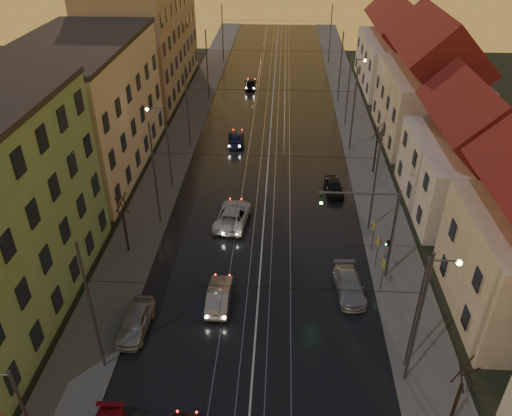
% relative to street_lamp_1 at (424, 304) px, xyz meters
% --- Properties ---
extents(road, '(16.00, 120.00, 0.04)m').
position_rel_street_lamp_1_xyz_m(road, '(-9.10, 30.00, -4.87)').
color(road, black).
rests_on(road, ground).
extents(sidewalk_left, '(4.00, 120.00, 0.15)m').
position_rel_street_lamp_1_xyz_m(sidewalk_left, '(-19.10, 30.00, -4.81)').
color(sidewalk_left, '#4C4C4C').
rests_on(sidewalk_left, ground).
extents(sidewalk_right, '(4.00, 120.00, 0.15)m').
position_rel_street_lamp_1_xyz_m(sidewalk_right, '(0.90, 30.00, -4.81)').
color(sidewalk_right, '#4C4C4C').
rests_on(sidewalk_right, ground).
extents(tram_rail_0, '(0.06, 120.00, 0.03)m').
position_rel_street_lamp_1_xyz_m(tram_rail_0, '(-11.30, 30.00, -4.83)').
color(tram_rail_0, gray).
rests_on(tram_rail_0, road).
extents(tram_rail_1, '(0.06, 120.00, 0.03)m').
position_rel_street_lamp_1_xyz_m(tram_rail_1, '(-9.87, 30.00, -4.83)').
color(tram_rail_1, gray).
rests_on(tram_rail_1, road).
extents(tram_rail_2, '(0.06, 120.00, 0.03)m').
position_rel_street_lamp_1_xyz_m(tram_rail_2, '(-8.33, 30.00, -4.83)').
color(tram_rail_2, gray).
rests_on(tram_rail_2, road).
extents(tram_rail_3, '(0.06, 120.00, 0.03)m').
position_rel_street_lamp_1_xyz_m(tram_rail_3, '(-6.90, 30.00, -4.83)').
color(tram_rail_3, gray).
rests_on(tram_rail_3, road).
extents(apartment_left_2, '(10.00, 20.00, 12.00)m').
position_rel_street_lamp_1_xyz_m(apartment_left_2, '(-26.60, 24.00, 1.11)').
color(apartment_left_2, beige).
rests_on(apartment_left_2, ground).
extents(apartment_left_3, '(10.00, 24.00, 14.00)m').
position_rel_street_lamp_1_xyz_m(apartment_left_3, '(-26.60, 48.00, 2.11)').
color(apartment_left_3, '#998462').
rests_on(apartment_left_3, ground).
extents(house_right_2, '(9.18, 12.24, 9.20)m').
position_rel_street_lamp_1_xyz_m(house_right_2, '(7.90, 18.00, -0.24)').
color(house_right_2, silver).
rests_on(house_right_2, ground).
extents(house_right_3, '(9.18, 14.28, 11.50)m').
position_rel_street_lamp_1_xyz_m(house_right_3, '(7.90, 33.00, 0.92)').
color(house_right_3, '#C3AF96').
rests_on(house_right_3, ground).
extents(house_right_4, '(9.18, 16.32, 10.00)m').
position_rel_street_lamp_1_xyz_m(house_right_4, '(7.90, 51.00, 0.16)').
color(house_right_4, silver).
rests_on(house_right_4, ground).
extents(catenary_pole_l_1, '(0.16, 0.16, 9.00)m').
position_rel_street_lamp_1_xyz_m(catenary_pole_l_1, '(-17.70, -1.00, -0.39)').
color(catenary_pole_l_1, '#595B60').
rests_on(catenary_pole_l_1, ground).
extents(catenary_pole_r_1, '(0.16, 0.16, 9.00)m').
position_rel_street_lamp_1_xyz_m(catenary_pole_r_1, '(-0.50, -1.00, -0.39)').
color(catenary_pole_r_1, '#595B60').
rests_on(catenary_pole_r_1, ground).
extents(catenary_pole_l_2, '(0.16, 0.16, 9.00)m').
position_rel_street_lamp_1_xyz_m(catenary_pole_l_2, '(-17.70, 14.00, -0.39)').
color(catenary_pole_l_2, '#595B60').
rests_on(catenary_pole_l_2, ground).
extents(catenary_pole_r_2, '(0.16, 0.16, 9.00)m').
position_rel_street_lamp_1_xyz_m(catenary_pole_r_2, '(-0.50, 14.00, -0.39)').
color(catenary_pole_r_2, '#595B60').
rests_on(catenary_pole_r_2, ground).
extents(catenary_pole_l_3, '(0.16, 0.16, 9.00)m').
position_rel_street_lamp_1_xyz_m(catenary_pole_l_3, '(-17.70, 29.00, -0.39)').
color(catenary_pole_l_3, '#595B60').
rests_on(catenary_pole_l_3, ground).
extents(catenary_pole_r_3, '(0.16, 0.16, 9.00)m').
position_rel_street_lamp_1_xyz_m(catenary_pole_r_3, '(-0.50, 29.00, -0.39)').
color(catenary_pole_r_3, '#595B60').
rests_on(catenary_pole_r_3, ground).
extents(catenary_pole_l_4, '(0.16, 0.16, 9.00)m').
position_rel_street_lamp_1_xyz_m(catenary_pole_l_4, '(-17.70, 44.00, -0.39)').
color(catenary_pole_l_4, '#595B60').
rests_on(catenary_pole_l_4, ground).
extents(catenary_pole_r_4, '(0.16, 0.16, 9.00)m').
position_rel_street_lamp_1_xyz_m(catenary_pole_r_4, '(-0.50, 44.00, -0.39)').
color(catenary_pole_r_4, '#595B60').
rests_on(catenary_pole_r_4, ground).
extents(catenary_pole_l_5, '(0.16, 0.16, 9.00)m').
position_rel_street_lamp_1_xyz_m(catenary_pole_l_5, '(-17.70, 62.00, -0.39)').
color(catenary_pole_l_5, '#595B60').
rests_on(catenary_pole_l_5, ground).
extents(catenary_pole_r_5, '(0.16, 0.16, 9.00)m').
position_rel_street_lamp_1_xyz_m(catenary_pole_r_5, '(-0.50, 62.00, -0.39)').
color(catenary_pole_r_5, '#595B60').
rests_on(catenary_pole_r_5, ground).
extents(street_lamp_1, '(1.75, 0.32, 8.00)m').
position_rel_street_lamp_1_xyz_m(street_lamp_1, '(0.00, 0.00, 0.00)').
color(street_lamp_1, '#595B60').
rests_on(street_lamp_1, ground).
extents(street_lamp_2, '(1.75, 0.32, 8.00)m').
position_rel_street_lamp_1_xyz_m(street_lamp_2, '(-18.21, 20.00, 0.00)').
color(street_lamp_2, '#595B60').
rests_on(street_lamp_2, ground).
extents(street_lamp_3, '(1.75, 0.32, 8.00)m').
position_rel_street_lamp_1_xyz_m(street_lamp_3, '(0.00, 36.00, 0.00)').
color(street_lamp_3, '#595B60').
rests_on(street_lamp_3, ground).
extents(traffic_light_mast, '(5.30, 0.32, 7.20)m').
position_rel_street_lamp_1_xyz_m(traffic_light_mast, '(-1.11, 8.00, -0.29)').
color(traffic_light_mast, '#595B60').
rests_on(traffic_light_mast, ground).
extents(bare_tree_0, '(1.09, 1.09, 5.11)m').
position_rel_street_lamp_1_xyz_m(bare_tree_0, '(-19.30, 10.00, -2.40)').
color(bare_tree_0, black).
rests_on(bare_tree_0, ground).
extents(bare_tree_1, '(1.09, 1.09, 5.11)m').
position_rel_street_lamp_1_xyz_m(bare_tree_1, '(1.10, -4.00, -2.40)').
color(bare_tree_1, black).
rests_on(bare_tree_1, ground).
extents(bare_tree_2, '(1.09, 1.09, 5.11)m').
position_rel_street_lamp_1_xyz_m(bare_tree_2, '(1.30, 24.00, -2.40)').
color(bare_tree_2, black).
rests_on(bare_tree_2, ground).
extents(driving_car_1, '(1.46, 4.17, 1.37)m').
position_rel_street_lamp_1_xyz_m(driving_car_1, '(-11.68, 4.68, -4.20)').
color(driving_car_1, '#97979C').
rests_on(driving_car_1, ground).
extents(driving_car_2, '(3.10, 5.59, 1.48)m').
position_rel_street_lamp_1_xyz_m(driving_car_2, '(-11.66, 14.43, -4.15)').
color(driving_car_2, silver).
rests_on(driving_car_2, ground).
extents(driving_car_3, '(2.09, 4.43, 1.25)m').
position_rel_street_lamp_1_xyz_m(driving_car_3, '(-12.78, 30.02, -4.26)').
color(driving_car_3, '#171F46').
rests_on(driving_car_3, ground).
extents(driving_car_4, '(1.91, 4.11, 1.36)m').
position_rel_street_lamp_1_xyz_m(driving_car_4, '(-12.36, 48.76, -4.21)').
color(driving_car_4, black).
rests_on(driving_car_4, ground).
extents(parked_left_3, '(1.94, 4.32, 1.44)m').
position_rel_street_lamp_1_xyz_m(parked_left_3, '(-16.65, 1.98, -4.16)').
color(parked_left_3, '#A0A1A6').
rests_on(parked_left_3, ground).
extents(parked_right_1, '(2.16, 4.51, 1.27)m').
position_rel_street_lamp_1_xyz_m(parked_right_1, '(-2.90, 6.18, -4.25)').
color(parked_right_1, '#9E9DA2').
rests_on(parked_right_1, ground).
extents(parked_right_2, '(1.81, 3.83, 1.27)m').
position_rel_street_lamp_1_xyz_m(parked_right_2, '(-2.90, 19.77, -4.25)').
color(parked_right_2, black).
rests_on(parked_right_2, ground).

